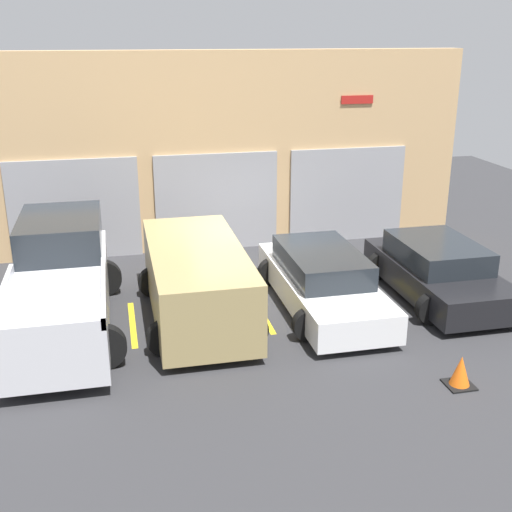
{
  "coord_description": "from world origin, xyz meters",
  "views": [
    {
      "loc": [
        -2.87,
        -13.62,
        5.68
      ],
      "look_at": [
        0.0,
        -0.94,
        1.1
      ],
      "focal_mm": 45.0,
      "sensor_mm": 36.0,
      "label": 1
    }
  ],
  "objects": [
    {
      "name": "ground_plane",
      "position": [
        0.0,
        0.0,
        0.0
      ],
      "size": [
        28.0,
        28.0,
        0.0
      ],
      "primitive_type": "plane",
      "color": "#2D2D30"
    },
    {
      "name": "parking_stripe_far_right",
      "position": [
        5.42,
        -1.44,
        0.0
      ],
      "size": [
        0.12,
        2.2,
        0.01
      ],
      "primitive_type": "cube",
      "color": "gold",
      "rests_on": "ground"
    },
    {
      "name": "sedan_side",
      "position": [
        4.06,
        -1.41,
        0.6
      ],
      "size": [
        2.25,
        4.21,
        1.26
      ],
      "color": "black",
      "rests_on": "ground"
    },
    {
      "name": "van_right",
      "position": [
        -1.35,
        -1.43,
        0.84
      ],
      "size": [
        2.3,
        4.61,
        1.55
      ],
      "color": "#9E8956",
      "rests_on": "ground"
    },
    {
      "name": "pickup_truck",
      "position": [
        -4.06,
        -1.11,
        0.91
      ],
      "size": [
        2.42,
        5.52,
        1.96
      ],
      "color": "silver",
      "rests_on": "ground"
    },
    {
      "name": "parking_stripe_left",
      "position": [
        -2.71,
        -1.44,
        0.0
      ],
      "size": [
        0.12,
        2.2,
        0.01
      ],
      "primitive_type": "cube",
      "color": "gold",
      "rests_on": "ground"
    },
    {
      "name": "traffic_cone",
      "position": [
        2.59,
        -5.1,
        0.25
      ],
      "size": [
        0.47,
        0.47,
        0.55
      ],
      "color": "black",
      "rests_on": "ground"
    },
    {
      "name": "sedan_white",
      "position": [
        1.35,
        -1.4,
        0.59
      ],
      "size": [
        2.15,
        4.73,
        1.26
      ],
      "color": "white",
      "rests_on": "ground"
    },
    {
      "name": "shophouse_building",
      "position": [
        -0.01,
        3.28,
        2.55
      ],
      "size": [
        13.35,
        0.68,
        5.23
      ],
      "color": "tan",
      "rests_on": "ground"
    },
    {
      "name": "parking_stripe_right",
      "position": [
        2.71,
        -1.44,
        0.0
      ],
      "size": [
        0.12,
        2.2,
        0.01
      ],
      "primitive_type": "cube",
      "color": "gold",
      "rests_on": "ground"
    },
    {
      "name": "parking_stripe_centre",
      "position": [
        -0.0,
        -1.44,
        0.0
      ],
      "size": [
        0.12,
        2.2,
        0.01
      ],
      "primitive_type": "cube",
      "color": "gold",
      "rests_on": "ground"
    }
  ]
}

